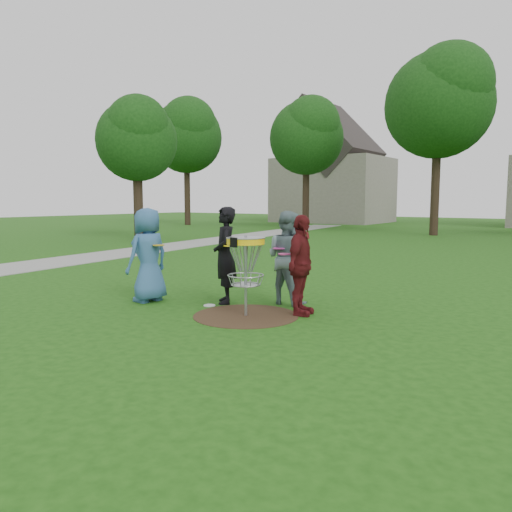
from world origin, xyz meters
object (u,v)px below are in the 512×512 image
Objects in this scene: player_maroon at (301,265)px; player_black at (225,255)px; disc_golf_basket at (246,257)px; player_grey at (287,258)px; player_blue at (148,255)px.

player_black is at bearing 76.19° from player_maroon.
player_black reaches higher than player_maroon.
player_black is at bearing 146.67° from disc_golf_basket.
player_maroon is (0.68, -0.65, -0.02)m from player_grey.
player_grey reaches higher than disc_golf_basket.
player_grey is (2.31, 1.37, -0.03)m from player_blue.
player_grey is (1.00, 0.63, -0.04)m from player_black.
player_grey is at bearing 33.02° from player_maroon.
player_blue is 1.03× the size of player_grey.
player_black is 1.18m from player_grey.
player_blue is 3.07m from player_maroon.
player_grey is at bearing 125.42° from player_blue.
player_grey reaches higher than player_maroon.
player_maroon is (2.98, 0.72, -0.05)m from player_blue.
player_blue reaches higher than disc_golf_basket.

